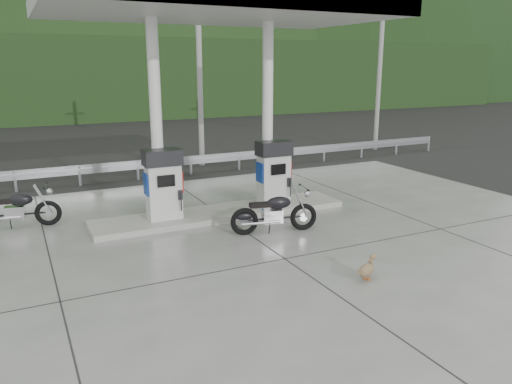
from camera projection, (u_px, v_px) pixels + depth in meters
name	position (u px, v px, depth m)	size (l,w,h in m)	color
ground	(263.00, 245.00, 11.51)	(160.00, 160.00, 0.00)	black
forecourt_apron	(263.00, 245.00, 11.50)	(18.00, 14.00, 0.02)	slate
pump_island	(222.00, 213.00, 13.65)	(7.00, 1.40, 0.15)	#A19F96
gas_pump_left	(163.00, 184.00, 12.73)	(0.95, 0.55, 1.80)	silver
gas_pump_right	(274.00, 173.00, 14.10)	(0.95, 0.55, 1.80)	silver
canopy_column_left	(156.00, 120.00, 12.68)	(0.30, 0.30, 5.00)	white
canopy_column_right	(268.00, 115.00, 14.05)	(0.30, 0.30, 5.00)	white
canopy_roof	(218.00, 9.00, 12.35)	(8.50, 5.00, 0.40)	silver
guardrail	(164.00, 158.00, 18.28)	(26.00, 0.16, 1.42)	#A4A6AC
road	(142.00, 161.00, 21.50)	(60.00, 7.00, 0.01)	black
utility_pole_b	(199.00, 66.00, 19.63)	(0.22, 0.22, 8.00)	gray
utility_pole_c	(380.00, 65.00, 23.48)	(0.22, 0.22, 8.00)	gray
tree_band	(79.00, 79.00, 36.83)	(80.00, 6.00, 6.00)	black
forested_hills	(50.00, 97.00, 63.65)	(100.00, 40.00, 140.00)	black
motorcycle_left	(17.00, 210.00, 12.58)	(1.97, 0.62, 0.93)	black
motorcycle_right	(274.00, 213.00, 12.21)	(2.05, 0.65, 0.97)	black
duck	(366.00, 270.00, 9.53)	(0.56, 0.16, 0.40)	brown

